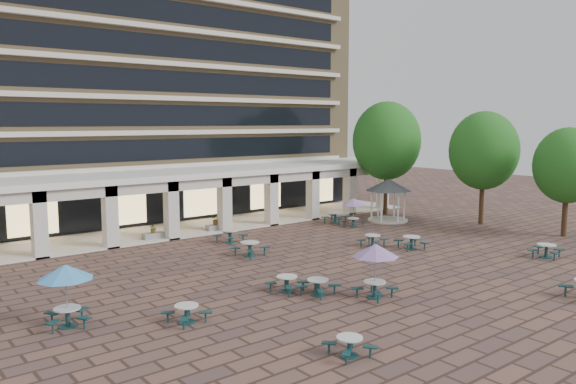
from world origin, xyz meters
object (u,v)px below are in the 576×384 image
(picnic_table_0, at_px, (350,345))
(planter_right, at_px, (216,224))
(picnic_table_1, at_px, (318,286))
(gazebo, at_px, (388,190))
(planter_left, at_px, (154,234))

(picnic_table_0, relative_size, planter_right, 1.11)
(planter_right, bearing_deg, picnic_table_0, -110.21)
(picnic_table_1, distance_m, gazebo, 20.65)
(picnic_table_0, relative_size, planter_left, 1.11)
(picnic_table_1, bearing_deg, planter_right, 62.36)
(picnic_table_1, bearing_deg, picnic_table_0, -135.13)
(planter_right, bearing_deg, picnic_table_1, -105.13)
(planter_left, bearing_deg, picnic_table_1, -87.94)
(picnic_table_0, xyz_separation_m, planter_right, (7.98, 21.68, 0.12))
(picnic_table_1, relative_size, gazebo, 0.53)
(picnic_table_0, relative_size, gazebo, 0.46)
(planter_left, xyz_separation_m, planter_right, (4.89, -0.00, 0.11))
(gazebo, height_order, planter_right, gazebo)
(gazebo, relative_size, planter_right, 2.40)
(picnic_table_0, distance_m, planter_left, 21.90)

